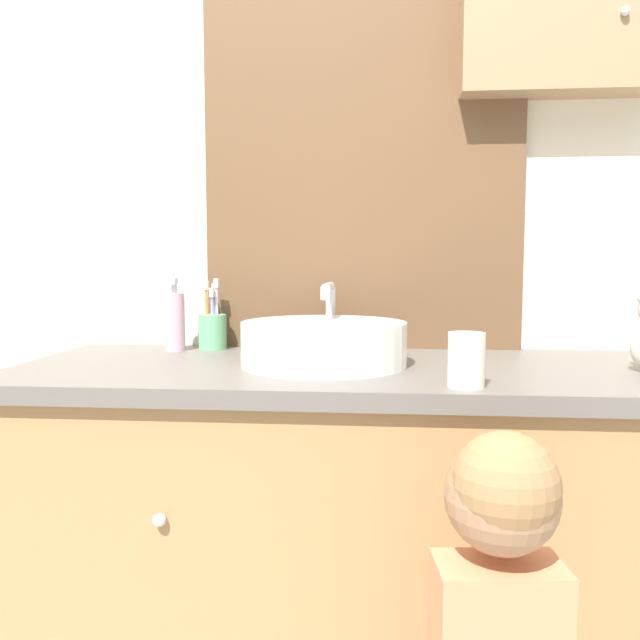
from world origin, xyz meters
name	(u,v)px	position (x,y,z in m)	size (l,w,h in m)	color
wall_back	(362,174)	(0.03, 0.62, 1.29)	(3.20, 0.18, 2.50)	beige
vanity_counter	(344,555)	(0.00, 0.32, 0.43)	(1.40, 0.57, 0.85)	#A37A4C
sink_basin	(325,342)	(-0.04, 0.31, 0.90)	(0.35, 0.41, 0.17)	white
toothbrush_holder	(213,329)	(-0.34, 0.53, 0.90)	(0.07, 0.07, 0.18)	#66B27F
soap_dispenser	(175,321)	(-0.43, 0.49, 0.92)	(0.05, 0.05, 0.18)	#CCA3BC
drinking_cup	(466,360)	(0.22, 0.10, 0.90)	(0.06, 0.06, 0.10)	silver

